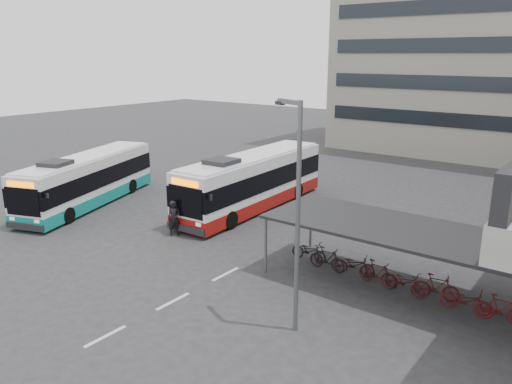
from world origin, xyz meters
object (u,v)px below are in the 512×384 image
Objects in this scene: lamp_post at (296,205)px; bus_main at (253,182)px; bus_teal at (88,180)px; pedestrian at (174,218)px.

bus_main is at bearing 155.19° from lamp_post.
bus_main is 10.04m from bus_teal.
bus_main reaches higher than pedestrian.
bus_teal is 8.22m from pedestrian.
bus_teal is 18.65m from lamp_post.
pedestrian is at bearing -25.06° from bus_teal.
pedestrian is 0.24× the size of lamp_post.
bus_teal is at bearing -150.10° from bus_main.
lamp_post is (9.42, -9.98, 2.71)m from bus_main.
bus_main is at bearing 20.29° from pedestrian.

